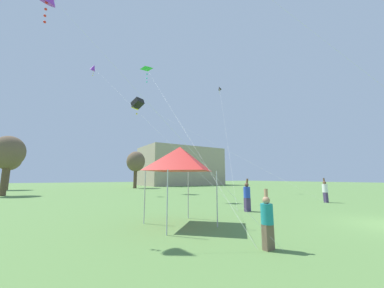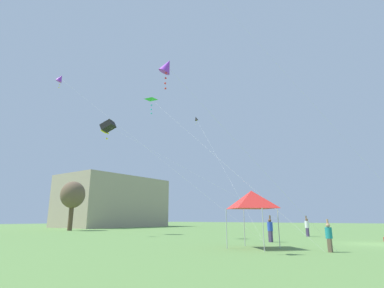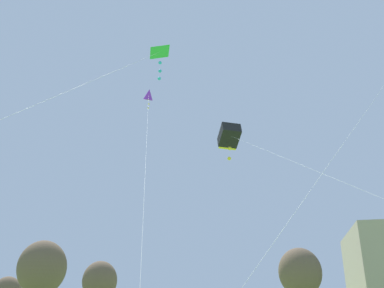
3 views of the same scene
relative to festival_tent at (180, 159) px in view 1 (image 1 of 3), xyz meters
name	(u,v)px [view 1 (image 1 of 3)]	position (x,y,z in m)	size (l,w,h in m)	color
distant_building	(181,167)	(26.84, 47.11, 2.42)	(22.69, 13.76, 10.94)	tan
tree_near_right	(136,162)	(9.24, 35.46, 2.40)	(3.80, 3.80, 7.67)	brown
tree_far_centre	(8,153)	(-10.09, 25.45, 2.15)	(3.63, 3.63, 7.32)	brown
tree_far_left	(9,159)	(-12.13, 41.42, 2.42)	(3.82, 3.82, 7.70)	brown
festival_tent	(180,159)	(0.00, 0.00, 0.00)	(2.75, 2.75, 3.64)	#B7B7BC
person_teal_shirt	(267,220)	(0.64, -4.39, -2.17)	(0.37, 0.37, 1.81)	brown
person_white_shirt	(325,191)	(15.36, 1.01, -2.01)	(0.44, 0.44, 2.14)	#473860
person_blue_shirt	(247,195)	(5.72, 1.19, -2.03)	(0.43, 0.43, 2.10)	#473860
kite_green_delta_0	(147,69)	(2.47, 11.94, 10.76)	(2.76, 16.84, 14.10)	silver
kite_black_diamond_1	(220,88)	(16.11, 15.98, 13.23)	(11.38, 14.85, 16.73)	silver
kite_black_box_2	(138,103)	(4.78, 21.83, 10.31)	(11.09, 22.17, 14.16)	silver
kite_purple_diamond_4	(94,68)	(-1.53, 23.10, 14.86)	(7.50, 22.14, 18.51)	silver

